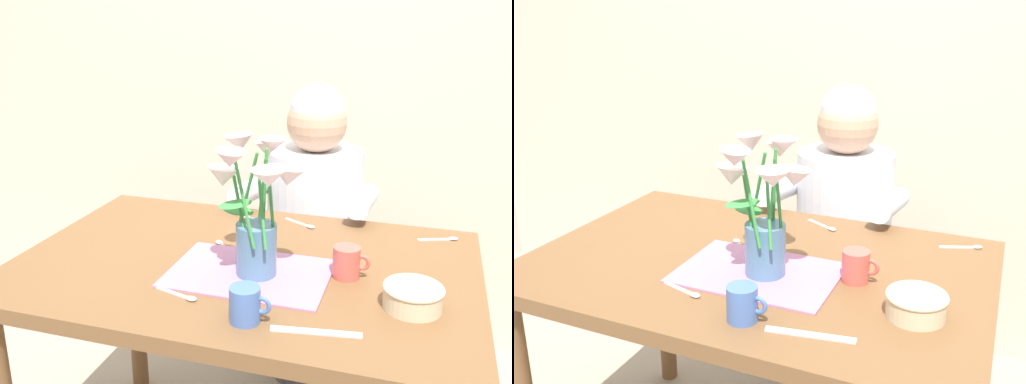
# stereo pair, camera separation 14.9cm
# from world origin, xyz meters

# --- Properties ---
(wood_panel_backdrop) EXTENTS (4.00, 0.10, 2.50)m
(wood_panel_backdrop) POSITION_xyz_m (0.00, 1.05, 1.25)
(wood_panel_backdrop) COLOR beige
(wood_panel_backdrop) RESTS_ON ground_plane
(dining_table) EXTENTS (1.20, 0.80, 0.74)m
(dining_table) POSITION_xyz_m (0.00, 0.00, 0.64)
(dining_table) COLOR brown
(dining_table) RESTS_ON ground_plane
(seated_person) EXTENTS (0.45, 0.47, 1.14)m
(seated_person) POSITION_xyz_m (0.06, 0.62, 0.56)
(seated_person) COLOR #4C4C56
(seated_person) RESTS_ON ground_plane
(striped_placemat) EXTENTS (0.40, 0.28, 0.00)m
(striped_placemat) POSITION_xyz_m (0.03, -0.07, 0.74)
(striped_placemat) COLOR #B275A3
(striped_placemat) RESTS_ON dining_table
(flower_vase) EXTENTS (0.27, 0.27, 0.35)m
(flower_vase) POSITION_xyz_m (0.05, -0.07, 0.93)
(flower_vase) COLOR teal
(flower_vase) RESTS_ON dining_table
(ceramic_bowl) EXTENTS (0.14, 0.14, 0.06)m
(ceramic_bowl) POSITION_xyz_m (0.44, -0.12, 0.77)
(ceramic_bowl) COLOR beige
(ceramic_bowl) RESTS_ON dining_table
(dinner_knife) EXTENTS (0.19, 0.05, 0.00)m
(dinner_knife) POSITION_xyz_m (0.25, -0.28, 0.74)
(dinner_knife) COLOR silver
(dinner_knife) RESTS_ON dining_table
(ceramic_mug) EXTENTS (0.09, 0.07, 0.08)m
(ceramic_mug) POSITION_xyz_m (0.10, -0.28, 0.78)
(ceramic_mug) COLOR #476BB7
(ceramic_mug) RESTS_ON dining_table
(coffee_cup) EXTENTS (0.09, 0.07, 0.08)m
(coffee_cup) POSITION_xyz_m (0.27, -0.01, 0.78)
(coffee_cup) COLOR #CC564C
(coffee_cup) RESTS_ON dining_table
(spoon_0) EXTENTS (0.12, 0.06, 0.01)m
(spoon_0) POSITION_xyz_m (0.51, 0.31, 0.74)
(spoon_0) COLOR silver
(spoon_0) RESTS_ON dining_table
(spoon_1) EXTENTS (0.07, 0.11, 0.01)m
(spoon_1) POSITION_xyz_m (-0.08, 0.29, 0.74)
(spoon_1) COLOR silver
(spoon_1) RESTS_ON dining_table
(spoon_2) EXTENTS (0.12, 0.05, 0.01)m
(spoon_2) POSITION_xyz_m (-0.08, -0.23, 0.74)
(spoon_2) COLOR silver
(spoon_2) RESTS_ON dining_table
(spoon_3) EXTENTS (0.10, 0.09, 0.01)m
(spoon_3) POSITION_xyz_m (-0.09, 0.07, 0.74)
(spoon_3) COLOR silver
(spoon_3) RESTS_ON dining_table
(spoon_4) EXTENTS (0.11, 0.07, 0.01)m
(spoon_4) POSITION_xyz_m (0.09, 0.30, 0.74)
(spoon_4) COLOR silver
(spoon_4) RESTS_ON dining_table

